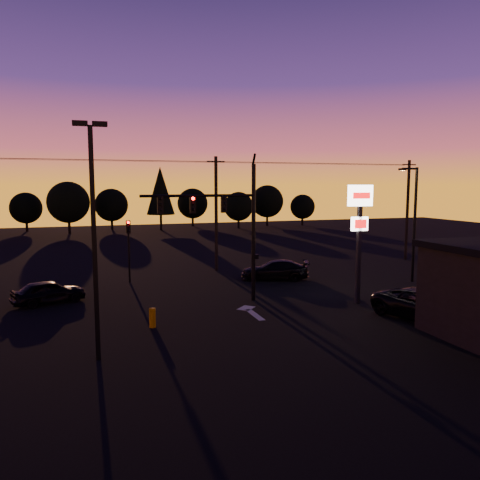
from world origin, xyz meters
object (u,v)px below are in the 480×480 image
at_px(pylon_sign, 360,218).
at_px(car_left, 49,292).
at_px(secondary_signal, 129,242).
at_px(parking_lot_light, 94,225).
at_px(traffic_signal_mast, 227,218).
at_px(suv_parked, 427,306).
at_px(car_right, 275,270).
at_px(streetlight, 414,219).
at_px(bollard, 152,318).

xyz_separation_m(pylon_sign, car_left, (-16.96, 5.48, -4.23)).
height_order(secondary_signal, parking_lot_light, parking_lot_light).
bearing_deg(traffic_signal_mast, secondary_signal, 123.19).
height_order(traffic_signal_mast, suv_parked, traffic_signal_mast).
distance_m(traffic_signal_mast, suv_parked, 11.55).
relative_size(parking_lot_light, pylon_sign, 1.34).
distance_m(secondary_signal, car_right, 10.53).
bearing_deg(suv_parked, parking_lot_light, 166.46).
xyz_separation_m(traffic_signal_mast, car_right, (5.15, 5.25, -4.23)).
bearing_deg(pylon_sign, car_left, 162.09).
xyz_separation_m(traffic_signal_mast, streetlight, (14.01, 1.51, -0.52)).
distance_m(secondary_signal, bollard, 11.25).
bearing_deg(parking_lot_light, pylon_sign, 17.23).
height_order(traffic_signal_mast, secondary_signal, traffic_signal_mast).
relative_size(traffic_signal_mast, secondary_signal, 1.97).
height_order(car_right, suv_parked, suv_parked).
height_order(streetlight, suv_parked, streetlight).
height_order(traffic_signal_mast, streetlight, traffic_signal_mast).
xyz_separation_m(traffic_signal_mast, pylon_sign, (7.10, -2.49, -0.02)).
bearing_deg(bollard, parking_lot_light, -126.50).
height_order(traffic_signal_mast, car_right, traffic_signal_mast).
bearing_deg(streetlight, traffic_signal_mast, -173.86).
bearing_deg(streetlight, secondary_signal, 162.44).
distance_m(streetlight, bollard, 19.87).
xyz_separation_m(secondary_signal, bollard, (0.09, -10.99, -2.39)).
relative_size(streetlight, car_left, 1.99).
bearing_deg(bollard, streetlight, 14.88).
distance_m(streetlight, car_left, 24.20).
relative_size(parking_lot_light, streetlight, 1.14).
height_order(car_left, suv_parked, suv_parked).
height_order(traffic_signal_mast, parking_lot_light, parking_lot_light).
xyz_separation_m(bollard, car_right, (9.97, 8.74, 0.23)).
height_order(bollard, suv_parked, suv_parked).
relative_size(secondary_signal, parking_lot_light, 0.48).
bearing_deg(secondary_signal, suv_parked, -46.74).
distance_m(parking_lot_light, bollard, 6.48).
xyz_separation_m(parking_lot_light, pylon_sign, (14.50, 4.50, -0.36)).
height_order(pylon_sign, bollard, pylon_sign).
distance_m(secondary_signal, car_left, 7.05).
relative_size(bollard, car_left, 0.23).
xyz_separation_m(parking_lot_light, car_right, (12.56, 12.24, -4.57)).
relative_size(traffic_signal_mast, streetlight, 1.07).
distance_m(streetlight, suv_parked, 10.56).
relative_size(streetlight, bollard, 8.55).
relative_size(pylon_sign, suv_parked, 1.23).
bearing_deg(pylon_sign, suv_parked, -72.22).
relative_size(secondary_signal, suv_parked, 0.78).
xyz_separation_m(parking_lot_light, bollard, (2.59, 3.50, -4.80)).
xyz_separation_m(bollard, car_left, (-5.05, 6.48, 0.22)).
relative_size(traffic_signal_mast, parking_lot_light, 0.94).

